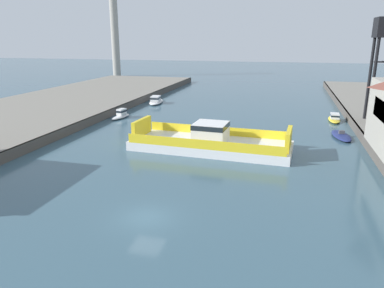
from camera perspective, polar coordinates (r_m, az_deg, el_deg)
The scene contains 7 objects.
ground_plane at distance 29.36m, azimuth -7.14°, elevation -11.29°, with size 400.00×400.00×0.00m, color #385666.
chain_ferry at distance 45.68m, azimuth 2.90°, elevation 0.37°, with size 20.14×8.26×3.46m.
moored_boat_near_left at distance 65.39m, azimuth -10.99°, elevation 4.50°, with size 2.17×5.18×1.60m.
moored_boat_near_right at distance 79.42m, azimuth -5.63°, elevation 6.75°, with size 3.60×8.08×1.63m.
moored_boat_mid_left at distance 55.71m, azimuth 22.19°, elevation 1.23°, with size 3.00×6.73×1.02m.
moored_boat_mid_right at distance 66.35m, azimuth 21.27°, elevation 3.77°, with size 2.02×6.09×1.36m.
smokestack_distant_a at distance 139.54m, azimuth -11.96°, elevation 17.22°, with size 2.98×2.98×31.73m.
Camera 1 is at (9.98, -24.11, 13.46)m, focal length 34.31 mm.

